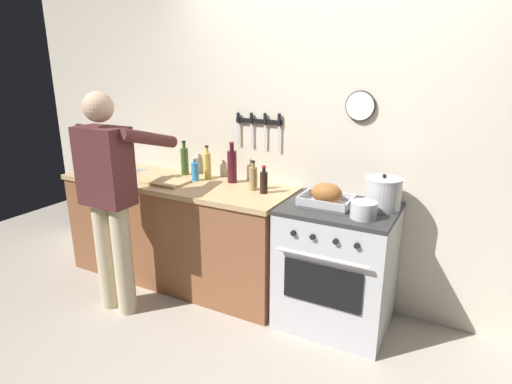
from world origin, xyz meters
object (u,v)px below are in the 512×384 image
Objects in this scene: bottle_vinegar at (253,178)px; stove at (337,266)px; bottle_olive_oil at (185,161)px; bottle_soy_sauce at (264,182)px; stock_pot at (383,193)px; saucepan at (364,210)px; bottle_wine_red at (232,166)px; bottle_cooking_oil at (207,165)px; roasting_pan at (326,196)px; bottle_dish_soap at (195,171)px; cutting_board at (166,182)px; person_cook at (110,191)px.

stove is at bearing -5.78° from bottle_vinegar.
bottle_olive_oil reaches higher than stove.
stock_pot is at bearing 4.15° from bottle_soy_sauce.
bottle_olive_oil is (-1.67, 0.35, 0.07)m from saucepan.
stock_pot reaches higher than bottle_soy_sauce.
bottle_vinegar reaches higher than stove.
bottle_wine_red reaches higher than bottle_soy_sauce.
bottle_olive_oil is at bearing 168.82° from bottle_soy_sauce.
bottle_soy_sauce is at bearing -14.74° from bottle_cooking_oil.
bottle_olive_oil is at bearing 170.81° from roasting_pan.
bottle_dish_soap is at bearing 176.17° from bottle_soy_sauce.
stove is 0.81m from bottle_soy_sauce.
bottle_wine_red is (-0.88, 0.20, 0.07)m from roasting_pan.
bottle_dish_soap is (-1.27, 0.08, 0.53)m from stove.
roasting_pan is 1.77× the size of bottle_dish_soap.
cutting_board is 0.56m from bottle_wine_red.
cutting_board is 0.75m from bottle_vinegar.
bottle_wine_red reaches higher than bottle_dish_soap.
roasting_pan is 1.40m from bottle_olive_oil.
person_cook is 4.72× the size of roasting_pan.
saucepan is 0.94m from bottle_vinegar.
bottle_soy_sauce is (0.62, -0.16, -0.03)m from bottle_cooking_oil.
stock_pot is at bearing -3.89° from bottle_wine_red.
stove is 0.91m from bottle_vinegar.
cutting_board is at bearing -133.97° from bottle_dish_soap.
person_cook is 0.97m from bottle_wine_red.
cutting_board is (-1.35, -0.08, -0.06)m from roasting_pan.
roasting_pan is 1.26× the size of bottle_cooking_oil.
saucepan is at bearing -15.72° from bottle_wine_red.
cutting_board is at bearing 178.24° from saucepan.
bottle_dish_soap is at bearing 175.33° from roasting_pan.
bottle_dish_soap is 0.67m from bottle_soy_sauce.
stock_pot is 0.87m from bottle_soy_sauce.
cutting_board is 1.29× the size of bottle_cooking_oil.
saucepan is at bearing -104.44° from stock_pot.
bottle_wine_red is at bearing -3.98° from bottle_cooking_oil.
roasting_pan reaches higher than stove.
bottle_wine_red is (-0.97, 0.18, 0.59)m from stove.
stock_pot is 0.26m from saucepan.
person_cook is 5.57× the size of bottle_olive_oil.
saucepan is at bearing -1.76° from cutting_board.
stove is at bearing -7.98° from bottle_olive_oil.
cutting_board is 1.21× the size of bottle_olive_oil.
bottle_vinegar is (-0.62, 0.09, 0.03)m from roasting_pan.
cutting_board is at bearing -84.14° from bottle_olive_oil.
roasting_pan is 0.98× the size of cutting_board.
bottle_soy_sauce is (-0.61, 0.04, 0.54)m from stove.
bottle_cooking_oil is 1.32× the size of bottle_soy_sauce.
bottle_vinegar is 0.28m from bottle_wine_red.
bottle_dish_soap is (0.26, 0.68, 0.03)m from person_cook.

